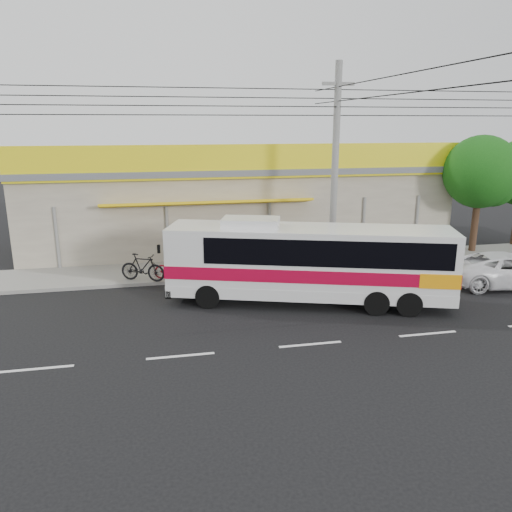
% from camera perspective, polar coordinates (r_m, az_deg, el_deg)
% --- Properties ---
extents(ground, '(120.00, 120.00, 0.00)m').
position_cam_1_polar(ground, '(18.02, 3.81, -6.76)').
color(ground, black).
rests_on(ground, ground).
extents(sidewalk, '(30.00, 3.20, 0.15)m').
position_cam_1_polar(sidewalk, '(23.52, -0.03, -1.30)').
color(sidewalk, gray).
rests_on(sidewalk, ground).
extents(lane_markings, '(50.00, 0.12, 0.01)m').
position_cam_1_polar(lane_markings, '(15.82, 6.23, -10.02)').
color(lane_markings, silver).
rests_on(lane_markings, ground).
extents(storefront_building, '(22.60, 9.20, 5.70)m').
position_cam_1_polar(storefront_building, '(28.37, -2.29, 6.10)').
color(storefront_building, gray).
rests_on(storefront_building, ground).
extents(coach_bus, '(10.71, 5.38, 3.25)m').
position_cam_1_polar(coach_bus, '(18.77, 6.56, -0.35)').
color(coach_bus, silver).
rests_on(coach_bus, ground).
extents(motorbike_red, '(1.86, 0.85, 0.94)m').
position_cam_1_polar(motorbike_red, '(21.95, -9.24, -1.21)').
color(motorbike_red, maroon).
rests_on(motorbike_red, sidewalk).
extents(motorbike_dark, '(2.03, 1.34, 1.19)m').
position_cam_1_polar(motorbike_dark, '(21.66, -12.84, -1.27)').
color(motorbike_dark, black).
rests_on(motorbike_dark, sidewalk).
extents(white_car, '(5.38, 3.22, 1.40)m').
position_cam_1_polar(white_car, '(23.48, 27.03, -1.42)').
color(white_car, white).
rests_on(white_car, ground).
extents(utility_pole, '(34.00, 14.00, 9.14)m').
position_cam_1_polar(utility_pole, '(21.91, 9.31, 17.06)').
color(utility_pole, slate).
rests_on(utility_pole, ground).
extents(tree_near, '(3.68, 3.68, 6.11)m').
position_cam_1_polar(tree_near, '(28.08, 24.53, 8.47)').
color(tree_near, black).
rests_on(tree_near, ground).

